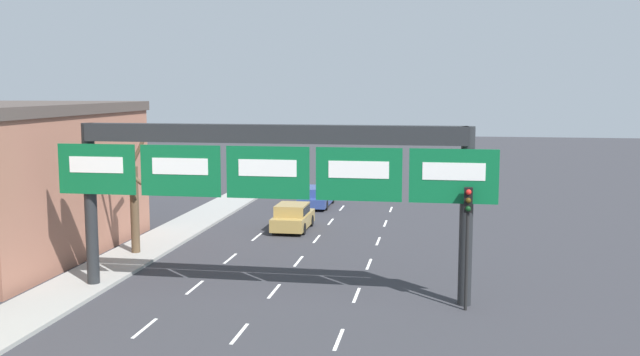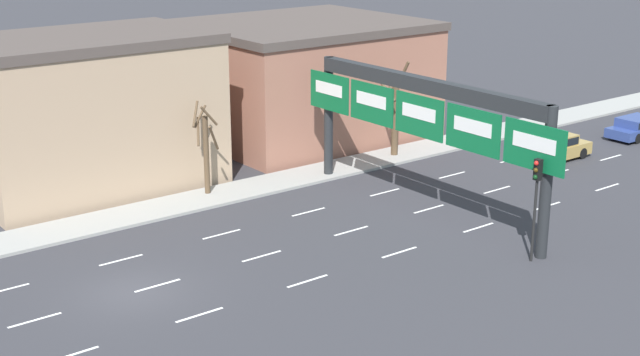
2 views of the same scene
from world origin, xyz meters
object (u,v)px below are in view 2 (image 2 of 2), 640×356
tree_bare_closest (206,147)px  tree_bare_second (395,113)px  car_blue (638,126)px  traffic_light_near_gantry (536,189)px  car_gold (557,146)px  sign_gantry (423,109)px

tree_bare_closest → tree_bare_second: size_ratio=0.86×
car_blue → traffic_light_near_gantry: traffic_light_near_gantry is taller
car_gold → tree_bare_second: (-6.26, -7.27, 1.88)m
tree_bare_second → traffic_light_near_gantry: bearing=-21.6°
sign_gantry → tree_bare_second: size_ratio=3.05×
tree_bare_closest → traffic_light_near_gantry: bearing=22.0°
car_gold → tree_bare_second: tree_bare_second is taller
sign_gantry → traffic_light_near_gantry: 7.70m
tree_bare_closest → car_gold: bearing=71.2°
car_gold → car_blue: bearing=90.2°
sign_gantry → tree_bare_closest: (-8.51, -7.03, -2.56)m
traffic_light_near_gantry → sign_gantry: bearing=175.3°
sign_gantry → traffic_light_near_gantry: bearing=-4.7°
car_gold → traffic_light_near_gantry: traffic_light_near_gantry is taller
traffic_light_near_gantry → tree_bare_second: bearing=158.4°
traffic_light_near_gantry → car_gold: bearing=124.5°
sign_gantry → traffic_light_near_gantry: sign_gantry is taller
traffic_light_near_gantry → tree_bare_second: size_ratio=0.81×
car_gold → tree_bare_second: size_ratio=0.73×
traffic_light_near_gantry → tree_bare_second: (-15.44, 6.11, -0.54)m
car_gold → sign_gantry: bearing=-82.2°
sign_gantry → car_blue: size_ratio=3.54×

